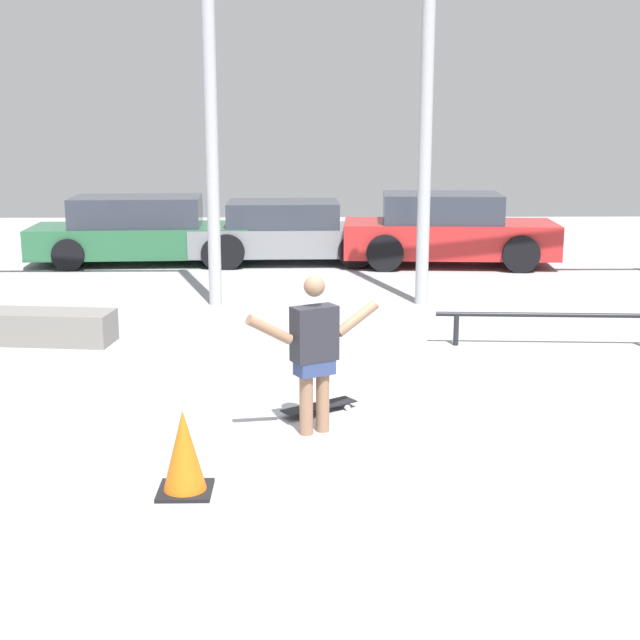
% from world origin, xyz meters
% --- Properties ---
extents(ground_plane, '(36.00, 36.00, 0.00)m').
position_xyz_m(ground_plane, '(0.00, 0.00, 0.00)').
color(ground_plane, '#9E9EA3').
extents(skateboarder, '(1.26, 0.74, 1.51)m').
position_xyz_m(skateboarder, '(-0.14, -0.28, 0.82)').
color(skateboarder, '#8C664C').
rests_on(skateboarder, ground_plane).
extents(skateboard, '(0.79, 0.63, 0.08)m').
position_xyz_m(skateboard, '(-0.09, 0.30, 0.06)').
color(skateboard, black).
rests_on(skateboard, ground_plane).
extents(grind_box, '(2.64, 0.92, 0.42)m').
position_xyz_m(grind_box, '(-4.05, 3.26, 0.21)').
color(grind_box, slate).
rests_on(grind_box, ground_plane).
extents(grind_rail, '(2.98, 0.25, 0.45)m').
position_xyz_m(grind_rail, '(2.97, 2.90, 0.36)').
color(grind_rail, black).
rests_on(grind_rail, ground_plane).
extents(canopy_support_left, '(5.83, 0.20, 5.70)m').
position_xyz_m(canopy_support_left, '(-4.45, 5.61, 3.52)').
color(canopy_support_left, '#A5A8AD').
rests_on(canopy_support_left, ground_plane).
extents(canopy_support_right, '(5.83, 0.20, 5.70)m').
position_xyz_m(canopy_support_right, '(4.45, 5.61, 3.52)').
color(canopy_support_right, '#A5A8AD').
rests_on(canopy_support_right, ground_plane).
extents(parked_car_green, '(4.68, 2.02, 1.35)m').
position_xyz_m(parked_car_green, '(-3.45, 9.70, 0.65)').
color(parked_car_green, '#28603D').
rests_on(parked_car_green, ground_plane).
extents(parked_car_grey, '(4.06, 1.93, 1.24)m').
position_xyz_m(parked_car_grey, '(-0.53, 9.78, 0.61)').
color(parked_car_grey, slate).
rests_on(parked_car_grey, ground_plane).
extents(parked_car_red, '(4.27, 2.06, 1.43)m').
position_xyz_m(parked_car_red, '(2.62, 9.36, 0.69)').
color(parked_car_red, red).
rests_on(parked_car_red, ground_plane).
extents(traffic_cone, '(0.43, 0.43, 0.69)m').
position_xyz_m(traffic_cone, '(-1.19, -1.63, 0.34)').
color(traffic_cone, black).
rests_on(traffic_cone, ground_plane).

